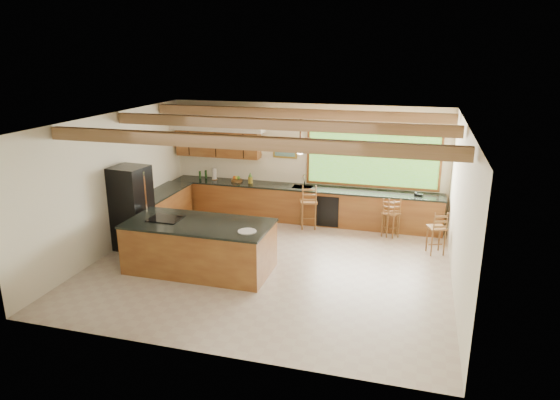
# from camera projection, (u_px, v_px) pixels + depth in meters

# --- Properties ---
(ground) EXTENTS (7.20, 7.20, 0.00)m
(ground) POSITION_uv_depth(u_px,v_px,m) (270.00, 265.00, 10.35)
(ground) COLOR #C0B19F
(ground) RESTS_ON ground
(room_shell) EXTENTS (7.27, 6.54, 3.02)m
(room_shell) POSITION_uv_depth(u_px,v_px,m) (271.00, 154.00, 10.35)
(room_shell) COLOR white
(room_shell) RESTS_ON ground
(counter_run) EXTENTS (7.12, 3.10, 1.23)m
(counter_run) POSITION_uv_depth(u_px,v_px,m) (268.00, 206.00, 12.75)
(counter_run) COLOR brown
(counter_run) RESTS_ON ground
(island) EXTENTS (2.91, 1.37, 1.03)m
(island) POSITION_uv_depth(u_px,v_px,m) (200.00, 246.00, 10.01)
(island) COLOR brown
(island) RESTS_ON ground
(refrigerator) EXTENTS (0.80, 0.78, 1.87)m
(refrigerator) POSITION_uv_depth(u_px,v_px,m) (132.00, 208.00, 11.01)
(refrigerator) COLOR black
(refrigerator) RESTS_ON ground
(bar_stool_a) EXTENTS (0.52, 0.52, 1.15)m
(bar_stool_a) POSITION_uv_depth(u_px,v_px,m) (308.00, 203.00, 12.28)
(bar_stool_a) COLOR brown
(bar_stool_a) RESTS_ON ground
(bar_stool_b) EXTENTS (0.44, 0.44, 0.97)m
(bar_stool_b) POSITION_uv_depth(u_px,v_px,m) (392.00, 214.00, 11.79)
(bar_stool_b) COLOR brown
(bar_stool_b) RESTS_ON ground
(bar_stool_c) EXTENTS (0.42, 0.42, 0.96)m
(bar_stool_c) POSITION_uv_depth(u_px,v_px,m) (390.00, 214.00, 11.77)
(bar_stool_c) COLOR brown
(bar_stool_c) RESTS_ON ground
(bar_stool_d) EXTENTS (0.46, 0.46, 1.00)m
(bar_stool_d) POSITION_uv_depth(u_px,v_px,m) (437.00, 229.00, 10.74)
(bar_stool_d) COLOR brown
(bar_stool_d) RESTS_ON ground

